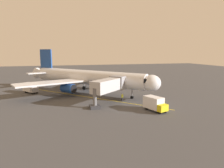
# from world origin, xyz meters

# --- Properties ---
(ground_plane) EXTENTS (220.00, 220.00, 0.00)m
(ground_plane) POSITION_xyz_m (0.00, 0.00, 0.00)
(ground_plane) COLOR #424244
(apron_lead_in_line) EXTENTS (27.27, 29.59, 0.01)m
(apron_lead_in_line) POSITION_xyz_m (1.14, 5.95, 0.01)
(apron_lead_in_line) COLOR yellow
(apron_lead_in_line) RESTS_ON ground
(airplane) EXTENTS (32.70, 33.41, 11.50)m
(airplane) POSITION_xyz_m (1.33, -0.25, 4.00)
(airplane) COLOR silver
(airplane) RESTS_ON ground
(jet_bridge) EXTENTS (9.73, 9.22, 5.40)m
(jet_bridge) POSITION_xyz_m (-2.36, 11.68, 3.76)
(jet_bridge) COLOR #B7B7BC
(jet_bridge) RESTS_ON ground
(ground_crew_marshaller) EXTENTS (0.43, 0.30, 1.71)m
(ground_crew_marshaller) POSITION_xyz_m (-5.05, 11.59, 0.89)
(ground_crew_marshaller) COLOR #23232D
(ground_crew_marshaller) RESTS_ON ground
(box_truck_near_nose) EXTENTS (4.32, 4.85, 2.62)m
(box_truck_near_nose) POSITION_xyz_m (15.53, -3.54, 1.39)
(box_truck_near_nose) COLOR #9E9EA3
(box_truck_near_nose) RESTS_ON ground
(box_truck_portside) EXTENTS (3.31, 4.98, 2.62)m
(box_truck_portside) POSITION_xyz_m (-8.57, 20.15, 1.39)
(box_truck_portside) COLOR yellow
(box_truck_portside) RESTS_ON ground
(belt_loader_starboard_side) EXTENTS (3.59, 4.45, 2.32)m
(belt_loader_starboard_side) POSITION_xyz_m (-10.29, -19.37, 0.71)
(belt_loader_starboard_side) COLOR yellow
(belt_loader_starboard_side) RESTS_ON ground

